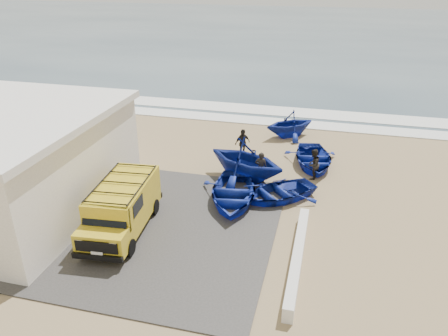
# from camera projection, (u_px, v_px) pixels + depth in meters

# --- Properties ---
(ground) EXTENTS (160.00, 160.00, 0.00)m
(ground) POSITION_uv_depth(u_px,v_px,m) (190.00, 205.00, 19.39)
(ground) COLOR #9A8159
(slab) EXTENTS (12.00, 10.00, 0.05)m
(slab) POSITION_uv_depth(u_px,v_px,m) (129.00, 222.00, 18.07)
(slab) COLOR #413F3C
(slab) RESTS_ON ground
(ocean) EXTENTS (180.00, 88.00, 0.01)m
(ocean) POSITION_uv_depth(u_px,v_px,m) (302.00, 32.00, 68.50)
(ocean) COLOR #385166
(ocean) RESTS_ON ground
(surf_line) EXTENTS (180.00, 1.60, 0.06)m
(surf_line) POSITION_uv_depth(u_px,v_px,m) (245.00, 120.00, 29.90)
(surf_line) COLOR white
(surf_line) RESTS_ON ground
(surf_wash) EXTENTS (180.00, 2.20, 0.04)m
(surf_wash) POSITION_uv_depth(u_px,v_px,m) (252.00, 109.00, 32.09)
(surf_wash) COLOR white
(surf_wash) RESTS_ON ground
(building) EXTENTS (8.40, 9.40, 4.30)m
(building) POSITION_uv_depth(u_px,v_px,m) (5.00, 162.00, 18.38)
(building) COLOR white
(building) RESTS_ON ground
(parapet) EXTENTS (0.35, 6.00, 0.55)m
(parapet) POSITION_uv_depth(u_px,v_px,m) (297.00, 257.00, 15.53)
(parapet) COLOR silver
(parapet) RESTS_ON ground
(van) EXTENTS (2.26, 4.88, 2.03)m
(van) POSITION_uv_depth(u_px,v_px,m) (122.00, 206.00, 17.19)
(van) COLOR gold
(van) RESTS_ON ground
(boat_near_left) EXTENTS (3.67, 4.68, 0.88)m
(boat_near_left) POSITION_uv_depth(u_px,v_px,m) (233.00, 193.00, 19.48)
(boat_near_left) COLOR navy
(boat_near_left) RESTS_ON ground
(boat_near_right) EXTENTS (4.40, 4.29, 0.74)m
(boat_near_right) POSITION_uv_depth(u_px,v_px,m) (278.00, 192.00, 19.75)
(boat_near_right) COLOR navy
(boat_near_right) RESTS_ON ground
(boat_mid_left) EXTENTS (5.15, 4.85, 2.16)m
(boat_mid_left) POSITION_uv_depth(u_px,v_px,m) (246.00, 159.00, 21.29)
(boat_mid_left) COLOR navy
(boat_mid_left) RESTS_ON ground
(boat_mid_right) EXTENTS (3.53, 4.43, 0.82)m
(boat_mid_right) POSITION_uv_depth(u_px,v_px,m) (313.00, 159.00, 22.99)
(boat_mid_right) COLOR navy
(boat_mid_right) RESTS_ON ground
(boat_far_left) EXTENTS (4.17, 4.09, 1.67)m
(boat_far_left) POSITION_uv_depth(u_px,v_px,m) (290.00, 124.00, 26.76)
(boat_far_left) COLOR navy
(boat_far_left) RESTS_ON ground
(fisherman_front) EXTENTS (0.60, 0.40, 1.61)m
(fisherman_front) POSITION_uv_depth(u_px,v_px,m) (261.00, 168.00, 21.05)
(fisherman_front) COLOR black
(fisherman_front) RESTS_ON ground
(fisherman_middle) EXTENTS (0.85, 0.93, 1.56)m
(fisherman_middle) POSITION_uv_depth(u_px,v_px,m) (313.00, 164.00, 21.48)
(fisherman_middle) COLOR black
(fisherman_middle) RESTS_ON ground
(fisherman_back) EXTENTS (0.94, 0.93, 1.59)m
(fisherman_back) POSITION_uv_depth(u_px,v_px,m) (242.00, 143.00, 23.96)
(fisherman_back) COLOR black
(fisherman_back) RESTS_ON ground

